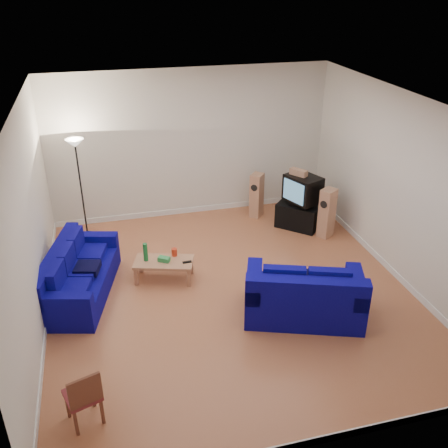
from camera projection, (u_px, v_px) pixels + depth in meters
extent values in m
cube|color=brown|center=(230.00, 291.00, 8.55)|extent=(6.00, 6.50, 0.01)
cube|color=white|center=(231.00, 105.00, 7.10)|extent=(6.00, 6.50, 0.01)
cube|color=silver|center=(190.00, 144.00, 10.63)|extent=(6.00, 0.01, 3.20)
cube|color=silver|center=(315.00, 339.00, 5.02)|extent=(6.00, 0.01, 3.20)
cube|color=silver|center=(29.00, 229.00, 7.15)|extent=(0.01, 6.50, 3.20)
cube|color=silver|center=(400.00, 188.00, 8.50)|extent=(0.01, 6.50, 3.20)
cube|color=white|center=(193.00, 210.00, 11.32)|extent=(6.00, 0.02, 0.12)
cube|color=white|center=(303.00, 444.00, 5.73)|extent=(6.00, 0.02, 0.12)
cube|color=white|center=(47.00, 316.00, 7.86)|extent=(0.02, 6.50, 0.12)
cube|color=white|center=(386.00, 265.00, 9.19)|extent=(0.02, 6.50, 0.12)
cube|color=#040070|center=(81.00, 283.00, 8.41)|extent=(1.43, 2.29, 0.41)
cube|color=#040070|center=(56.00, 263.00, 8.22)|extent=(0.75, 2.11, 0.41)
cube|color=#040070|center=(92.00, 239.00, 9.11)|extent=(0.94, 0.44, 0.23)
cube|color=#040070|center=(62.00, 301.00, 7.41)|extent=(0.94, 0.44, 0.23)
cube|color=black|center=(87.00, 268.00, 8.27)|extent=(0.47, 0.47, 0.12)
cube|color=#040070|center=(303.00, 302.00, 7.89)|extent=(2.05, 1.57, 0.45)
cube|color=#040070|center=(307.00, 293.00, 7.34)|extent=(1.79, 0.84, 0.46)
cube|color=#040070|center=(254.00, 281.00, 7.80)|extent=(0.57, 1.04, 0.26)
cube|color=#040070|center=(357.00, 286.00, 7.67)|extent=(0.57, 1.04, 0.26)
cube|color=black|center=(304.00, 279.00, 7.88)|extent=(0.55, 0.55, 0.13)
cube|color=tan|center=(164.00, 262.00, 8.74)|extent=(1.13, 0.79, 0.05)
cube|color=tan|center=(136.00, 277.00, 8.67)|extent=(0.08, 0.08, 0.32)
cube|color=tan|center=(141.00, 264.00, 9.03)|extent=(0.08, 0.08, 0.32)
cube|color=tan|center=(189.00, 278.00, 8.63)|extent=(0.08, 0.08, 0.32)
cube|color=tan|center=(191.00, 266.00, 8.99)|extent=(0.08, 0.08, 0.32)
cylinder|color=#197233|center=(145.00, 252.00, 8.67)|extent=(0.11, 0.11, 0.33)
cube|color=green|center=(164.00, 259.00, 8.70)|extent=(0.23, 0.20, 0.08)
cylinder|color=red|center=(174.00, 252.00, 8.86)|extent=(0.11, 0.11, 0.14)
cube|color=black|center=(187.00, 262.00, 8.68)|extent=(0.16, 0.06, 0.02)
cube|color=black|center=(298.00, 216.00, 10.56)|extent=(0.96, 0.94, 0.53)
cube|color=black|center=(300.00, 202.00, 10.46)|extent=(0.55, 0.52, 0.10)
cube|color=black|center=(303.00, 189.00, 10.27)|extent=(0.75, 0.85, 0.54)
cube|color=#3A647F|center=(293.00, 192.00, 10.12)|extent=(0.24, 0.53, 0.43)
cube|color=tan|center=(299.00, 172.00, 10.17)|extent=(0.33, 0.38, 0.13)
cube|color=tan|center=(257.00, 195.00, 10.95)|extent=(0.37, 0.37, 0.99)
cylinder|color=black|center=(254.00, 188.00, 10.72)|extent=(0.12, 0.11, 0.15)
cube|color=tan|center=(327.00, 213.00, 10.11)|extent=(0.39, 0.37, 1.04)
cylinder|color=black|center=(324.00, 205.00, 9.89)|extent=(0.10, 0.14, 0.15)
cylinder|color=black|center=(88.00, 234.00, 10.35)|extent=(0.27, 0.27, 0.03)
cylinder|color=black|center=(82.00, 191.00, 9.90)|extent=(0.03, 0.03, 1.93)
cone|color=white|center=(75.00, 143.00, 9.45)|extent=(0.35, 0.35, 0.15)
cube|color=brown|center=(76.00, 423.00, 5.83)|extent=(0.04, 0.04, 0.39)
cube|color=brown|center=(67.00, 405.00, 6.07)|extent=(0.04, 0.04, 0.39)
cube|color=brown|center=(102.00, 411.00, 5.98)|extent=(0.04, 0.04, 0.39)
cube|color=brown|center=(93.00, 394.00, 6.22)|extent=(0.04, 0.04, 0.39)
cube|color=maroon|center=(82.00, 395.00, 5.93)|extent=(0.49, 0.49, 0.05)
cube|color=brown|center=(85.00, 391.00, 5.70)|extent=(0.38, 0.16, 0.39)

